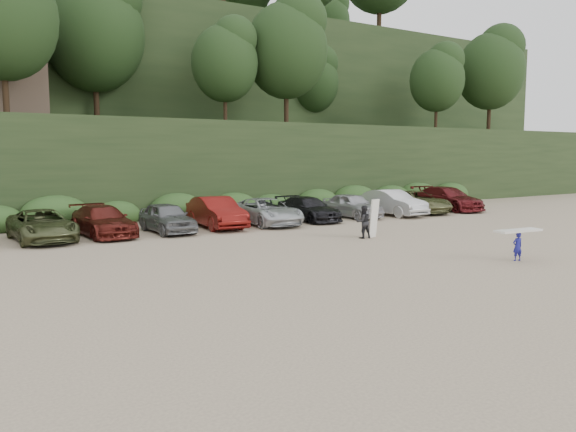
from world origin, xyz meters
TOP-DOWN VIEW (x-y plane):
  - ground at (0.00, 0.00)m, footprint 120.00×120.00m
  - hillside_backdrop at (-0.26, 35.93)m, footprint 90.00×41.50m
  - parked_cars at (0.86, 10.05)m, footprint 33.92×5.74m
  - child_surfer at (3.59, -4.15)m, footprint 1.97×0.74m
  - adult_surfer at (2.42, 3.12)m, footprint 1.24×0.69m

SIDE VIEW (x-z plane):
  - ground at x=0.00m, z-range 0.00..0.00m
  - parked_cars at x=0.86m, z-range -0.06..1.57m
  - adult_surfer at x=2.42m, z-range -0.12..1.68m
  - child_surfer at x=3.59m, z-range 0.21..1.36m
  - hillside_backdrop at x=-0.26m, z-range -2.78..25.22m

